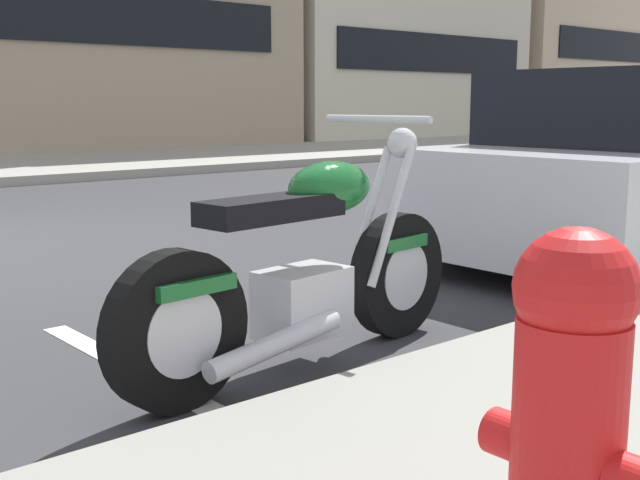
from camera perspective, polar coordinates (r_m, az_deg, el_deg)
sidewalk_far_curb at (r=19.38m, az=3.94°, el=6.54°), size 120.00×5.00×0.14m
parking_stall_stripe at (r=3.50m, az=-11.42°, el=-9.92°), size 0.12×2.20×0.01m
parked_motorcycle at (r=3.53m, az=-0.98°, el=-2.40°), size 2.00×0.62×1.11m
fire_hydrant at (r=1.67m, az=17.31°, el=-11.99°), size 0.24×0.36×0.80m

